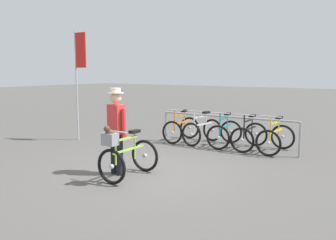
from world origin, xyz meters
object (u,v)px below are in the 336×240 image
(person_with_featured_bike, at_px, (116,127))
(racked_bike_black, at_px, (249,136))
(racked_bike_teal, at_px, (225,133))
(banner_flag, at_px, (79,65))
(racked_bike_white, at_px, (202,131))
(racked_bike_yellow, at_px, (276,138))
(racked_bike_orange, at_px, (181,129))
(featured_bicycle, at_px, (125,154))

(person_with_featured_bike, bearing_deg, racked_bike_black, 70.28)
(racked_bike_teal, xyz_separation_m, banner_flag, (-3.91, -1.60, 1.86))
(racked_bike_white, distance_m, person_with_featured_bike, 3.71)
(racked_bike_yellow, height_order, banner_flag, banner_flag)
(racked_bike_black, distance_m, person_with_featured_bike, 3.95)
(racked_bike_teal, relative_size, person_with_featured_bike, 0.67)
(racked_bike_teal, height_order, racked_bike_black, same)
(racked_bike_orange, distance_m, racked_bike_yellow, 2.80)
(racked_bike_black, bearing_deg, racked_bike_white, -179.51)
(racked_bike_orange, relative_size, person_with_featured_bike, 0.66)
(racked_bike_orange, bearing_deg, racked_bike_teal, 0.49)
(racked_bike_black, bearing_deg, banner_flag, -160.78)
(racked_bike_white, distance_m, featured_bicycle, 3.86)
(featured_bicycle, bearing_deg, racked_bike_orange, 106.55)
(racked_bike_yellow, xyz_separation_m, featured_bicycle, (-1.66, -3.85, 0.12))
(racked_bike_white, height_order, banner_flag, banner_flag)
(person_with_featured_bike, bearing_deg, racked_bike_teal, 80.44)
(banner_flag, bearing_deg, racked_bike_teal, 22.27)
(featured_bicycle, bearing_deg, banner_flag, 148.54)
(racked_bike_orange, distance_m, banner_flag, 3.51)
(racked_bike_orange, height_order, featured_bicycle, featured_bicycle)
(racked_bike_orange, distance_m, featured_bicycle, 3.99)
(racked_bike_black, bearing_deg, person_with_featured_bike, -109.72)
(banner_flag, bearing_deg, racked_bike_black, 19.22)
(racked_bike_teal, bearing_deg, racked_bike_yellow, 0.49)
(person_with_featured_bike, relative_size, banner_flag, 0.54)
(racked_bike_black, relative_size, person_with_featured_bike, 0.65)
(featured_bicycle, height_order, person_with_featured_bike, person_with_featured_bike)
(racked_bike_white, distance_m, racked_bike_teal, 0.70)
(racked_bike_white, distance_m, racked_bike_yellow, 2.10)
(racked_bike_white, bearing_deg, racked_bike_orange, -179.51)
(featured_bicycle, bearing_deg, racked_bike_white, 96.50)
(racked_bike_yellow, distance_m, person_with_featured_bike, 4.24)
(racked_bike_white, bearing_deg, racked_bike_black, 0.49)
(racked_bike_black, xyz_separation_m, person_with_featured_bike, (-1.32, -3.68, 0.58))
(racked_bike_orange, bearing_deg, racked_bike_white, 0.49)
(featured_bicycle, distance_m, person_with_featured_bike, 0.61)
(racked_bike_white, xyz_separation_m, person_with_featured_bike, (0.08, -3.66, 0.58))
(racked_bike_orange, xyz_separation_m, person_with_featured_bike, (0.78, -3.66, 0.58))
(racked_bike_teal, relative_size, racked_bike_black, 1.02)
(racked_bike_orange, distance_m, racked_bike_teal, 1.40)
(person_with_featured_bike, bearing_deg, racked_bike_yellow, 61.27)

